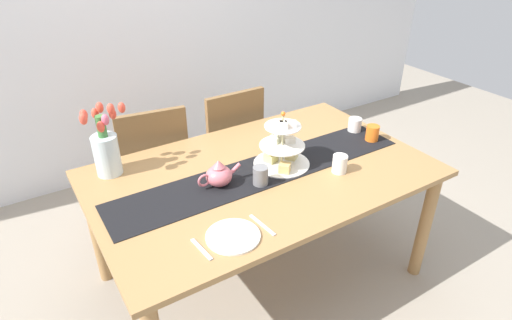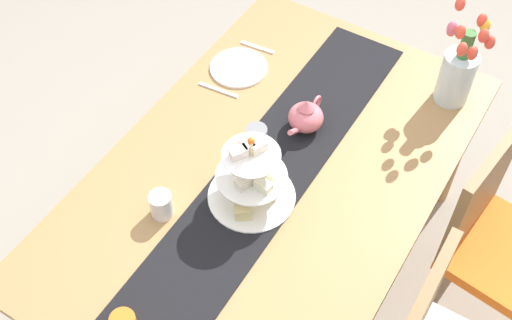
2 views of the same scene
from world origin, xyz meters
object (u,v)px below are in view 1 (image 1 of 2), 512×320
cream_jug (355,125)px  knife_left (262,225)px  chair_right (228,142)px  dinner_plate_left (233,236)px  chair_left (153,163)px  tulip_vase (106,147)px  tiered_cake_stand (282,149)px  mug_orange (372,133)px  mug_grey (261,175)px  fork_left (201,249)px  mug_white_text (340,164)px  teapot (219,175)px  dining_table (262,185)px

cream_jug → knife_left: (-0.98, -0.47, -0.04)m
chair_right → dinner_plate_left: 1.32m
chair_left → tulip_vase: 0.63m
tiered_cake_stand → cream_jug: 0.62m
dinner_plate_left → mug_orange: bearing=16.2°
chair_right → mug_grey: (-0.29, -0.87, 0.29)m
tulip_vase → fork_left: size_ratio=2.57×
dinner_plate_left → mug_orange: size_ratio=2.42×
knife_left → mug_orange: (0.98, 0.33, 0.04)m
chair_right → fork_left: bearing=-122.9°
mug_orange → mug_white_text: bearing=-157.5°
tulip_vase → teapot: bearing=-43.3°
chair_right → fork_left: 1.39m
mug_grey → chair_left: bearing=106.7°
dining_table → cream_jug: bearing=7.3°
dinner_plate_left → mug_orange: 1.17m
tiered_cake_stand → knife_left: (-0.37, -0.38, -0.09)m
knife_left → tulip_vase: bearing=119.1°
knife_left → mug_white_text: 0.60m
tulip_vase → dinner_plate_left: size_ratio=1.68×
dinner_plate_left → mug_orange: (1.12, 0.33, 0.04)m
dining_table → chair_left: size_ratio=1.92×
cream_jug → dining_table: bearing=-172.7°
tiered_cake_stand → mug_grey: (-0.20, -0.10, -0.04)m
dining_table → fork_left: 0.66m
mug_white_text → mug_orange: size_ratio=1.00×
chair_right → mug_orange: chair_right is taller
chair_right → mug_white_text: chair_right is taller
dinner_plate_left → fork_left: 0.15m
mug_grey → tulip_vase: bearing=140.2°
cream_jug → dinner_plate_left: cream_jug is taller
chair_right → cream_jug: chair_right is taller
cream_jug → mug_grey: bearing=-166.4°
dining_table → fork_left: fork_left is taller
tiered_cake_stand → tulip_vase: tulip_vase is taller
dining_table → teapot: teapot is taller
fork_left → mug_orange: (1.27, 0.33, 0.04)m
teapot → mug_orange: 0.99m
teapot → fork_left: (-0.28, -0.38, -0.06)m
dining_table → tulip_vase: tulip_vase is taller
knife_left → mug_orange: mug_orange is taller
chair_left → knife_left: 1.18m
chair_left → mug_orange: 1.38m
dining_table → mug_white_text: size_ratio=18.40×
mug_white_text → knife_left: bearing=-164.5°
tulip_vase → mug_orange: size_ratio=4.06×
fork_left → mug_grey: mug_grey is taller
fork_left → mug_white_text: (0.87, 0.16, 0.04)m
mug_orange → chair_right: bearing=122.3°
dinner_plate_left → knife_left: 0.15m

